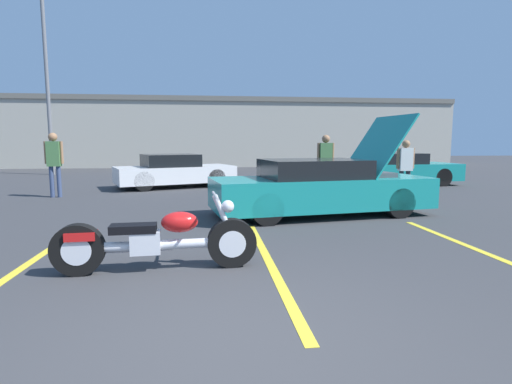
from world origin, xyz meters
TOP-DOWN VIEW (x-y plane):
  - ground_plane at (0.00, 0.00)m, footprint 80.00×80.00m
  - parking_stripe_middle at (-2.57, 2.20)m, footprint 0.12×4.56m
  - parking_stripe_back at (0.61, 2.20)m, footprint 0.12×4.56m
  - parking_stripe_far at (3.78, 2.20)m, footprint 0.12×4.56m
  - far_building at (0.00, 24.24)m, footprint 32.00×4.20m
  - light_pole at (-7.73, 17.65)m, footprint 1.21×0.28m
  - motorcycle at (-0.84, 2.01)m, footprint 2.49×0.70m
  - show_car_hood_open at (2.27, 5.50)m, footprint 4.93×2.40m
  - parked_car_left_row at (-1.40, 11.41)m, footprint 4.40×3.02m
  - parked_car_right_row at (6.78, 11.28)m, footprint 4.53×2.13m
  - spectator_near_motorcycle at (3.29, 8.66)m, footprint 0.52×0.24m
  - spectator_midground at (-4.60, 9.14)m, footprint 0.52×0.24m
  - spectator_far_lot at (5.27, 7.61)m, footprint 0.52×0.22m

SIDE VIEW (x-z plane):
  - ground_plane at x=0.00m, z-range 0.00..0.00m
  - parking_stripe_middle at x=-2.57m, z-range 0.00..0.01m
  - parking_stripe_back at x=0.61m, z-range 0.00..0.01m
  - parking_stripe_far at x=3.78m, z-range 0.00..0.01m
  - motorcycle at x=-0.84m, z-range -0.09..0.86m
  - parked_car_left_row at x=-1.40m, z-range -0.02..1.14m
  - parked_car_right_row at x=6.78m, z-range -0.02..1.17m
  - show_car_hood_open at x=2.27m, z-range -0.49..1.71m
  - spectator_far_lot at x=5.27m, z-range 0.15..1.80m
  - spectator_near_motorcycle at x=3.29m, z-range 0.18..1.99m
  - spectator_midground at x=-4.60m, z-range 0.19..2.05m
  - far_building at x=0.00m, z-range 0.14..4.54m
  - light_pole at x=-7.73m, z-range 0.39..9.26m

